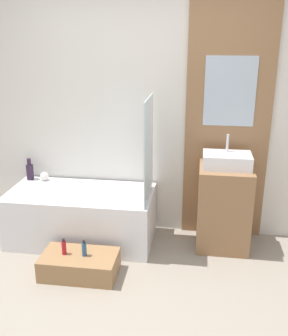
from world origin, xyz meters
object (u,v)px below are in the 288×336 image
object	(u,v)px
bottle_soap_secondary	(84,249)
sink	(227,160)
bathtub	(82,216)
wooden_step_bench	(80,265)
vase_tall_dark	(30,171)
vase_round_light	(44,176)
bottle_soap_primary	(64,247)

from	to	relation	value
bottle_soap_secondary	sink	bearing A→B (deg)	30.07
bathtub	sink	distance (m)	1.57
sink	wooden_step_bench	bearing A→B (deg)	-150.92
wooden_step_bench	sink	distance (m)	1.67
bathtub	bottle_soap_secondary	distance (m)	0.65
wooden_step_bench	vase_tall_dark	size ratio (longest dim) A/B	2.83
bathtub	vase_round_light	world-z (taller)	vase_round_light
vase_round_light	bottle_soap_primary	bearing A→B (deg)	-60.33
bathtub	vase_tall_dark	xyz separation A→B (m)	(-0.64, 0.27, 0.36)
bathtub	bottle_soap_secondary	world-z (taller)	bathtub
sink	bottle_soap_secondary	size ratio (longest dim) A/B	3.02
wooden_step_bench	bottle_soap_secondary	size ratio (longest dim) A/B	4.46
vase_tall_dark	bottle_soap_secondary	world-z (taller)	vase_tall_dark
wooden_step_bench	vase_tall_dark	xyz separation A→B (m)	(-0.80, 0.88, 0.54)
wooden_step_bench	vase_tall_dark	bearing A→B (deg)	132.04
bottle_soap_secondary	bathtub	bearing A→B (deg)	108.58
bottle_soap_primary	bathtub	bearing A→B (deg)	92.12
sink	vase_tall_dark	bearing A→B (deg)	175.15
bottle_soap_primary	bottle_soap_secondary	bearing A→B (deg)	0.00
vase_round_light	bottle_soap_secondary	size ratio (longest dim) A/B	0.62
wooden_step_bench	bottle_soap_primary	world-z (taller)	bottle_soap_primary
bathtub	vase_round_light	size ratio (longest dim) A/B	15.69
bathtub	bottle_soap_primary	bearing A→B (deg)	-87.88
wooden_step_bench	bottle_soap_primary	distance (m)	0.21
vase_tall_dark	bottle_soap_primary	size ratio (longest dim) A/B	1.58
vase_round_light	wooden_step_bench	bearing A→B (deg)	-54.15
bathtub	sink	bearing A→B (deg)	3.72
bathtub	bottle_soap_secondary	xyz separation A→B (m)	(0.21, -0.62, -0.01)
bathtub	vase_tall_dark	size ratio (longest dim) A/B	6.16
vase_tall_dark	bottle_soap_secondary	xyz separation A→B (m)	(0.85, -0.88, -0.37)
sink	vase_tall_dark	world-z (taller)	sink
bathtub	vase_tall_dark	distance (m)	0.78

